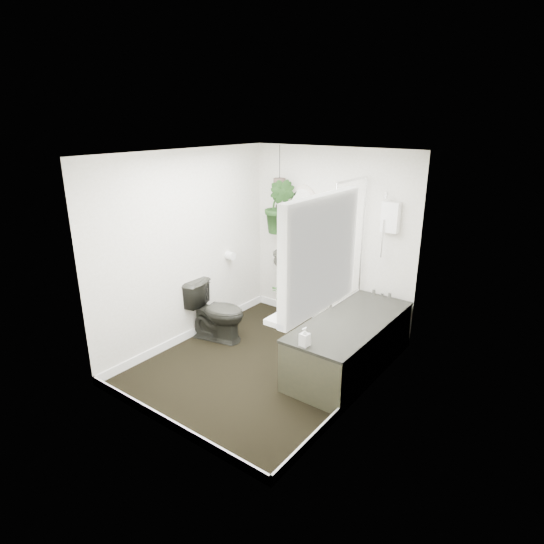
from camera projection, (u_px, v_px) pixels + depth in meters
The scene contains 22 objects.
floor at pixel (264, 364), 5.12m from camera, with size 2.30×2.80×0.02m, color black.
ceiling at pixel (263, 152), 4.36m from camera, with size 2.30×2.80×0.02m, color white.
wall_back at pixel (331, 239), 5.81m from camera, with size 2.30×0.02×2.30m, color silver.
wall_front at pixel (157, 310), 3.67m from camera, with size 2.30×0.02×2.30m, color silver.
wall_left at pixel (186, 248), 5.40m from camera, with size 0.02×2.80×2.30m, color silver.
wall_right at pixel (365, 291), 4.08m from camera, with size 0.02×2.80×2.30m, color silver.
skirting at pixel (264, 360), 5.10m from camera, with size 2.30×2.80×0.10m, color white.
bathtub at pixel (350, 344), 4.94m from camera, with size 0.72×1.72×0.58m, color black, non-canonical shape.
bath_screen at pixel (349, 242), 5.18m from camera, with size 0.04×0.72×1.40m, color silver, non-canonical shape.
shower_box at pixel (391, 217), 5.17m from camera, with size 0.20×0.10×0.35m, color white.
oval_mirror at pixel (303, 209), 5.90m from camera, with size 0.46×0.03×0.62m, color beige.
wall_sconce at pixel (277, 213), 6.15m from camera, with size 0.04×0.04×0.22m, color black.
toilet_roll_holder at pixel (230, 256), 5.97m from camera, with size 0.11×0.11×0.11m, color white.
window_recess at pixel (320, 254), 3.43m from camera, with size 0.08×1.00×0.90m, color white.
window_sill at pixel (311, 303), 3.61m from camera, with size 0.18×1.00×0.04m, color white.
window_blinds at pixel (315, 253), 3.45m from camera, with size 0.01×0.86×0.76m, color white.
toilet at pixel (217, 311), 5.59m from camera, with size 0.41×0.72×0.73m, color black.
pedestal_sink at pixel (294, 286), 6.10m from camera, with size 0.56×0.48×0.95m, color black, non-canonical shape.
sill_plant at pixel (288, 296), 3.36m from camera, with size 0.22×0.19×0.25m, color black.
hanging_plant at pixel (279, 206), 5.96m from camera, with size 0.40×0.32×0.73m, color black.
soap_bottle at pixel (305, 337), 4.27m from camera, with size 0.08×0.09×0.19m, color black.
hanging_pot at pixel (280, 183), 5.86m from camera, with size 0.16×0.16×0.12m, color #4F3F37.
Camera 1 is at (2.77, -3.55, 2.63)m, focal length 30.00 mm.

